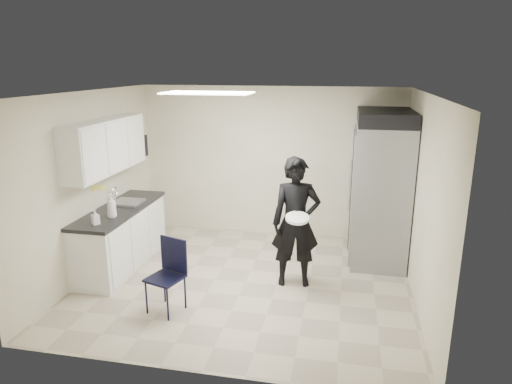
% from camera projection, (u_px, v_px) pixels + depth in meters
% --- Properties ---
extents(floor, '(4.50, 4.50, 0.00)m').
position_uv_depth(floor, '(245.00, 282.00, 6.39)').
color(floor, '#B0A48B').
rests_on(floor, ground).
extents(ceiling, '(4.50, 4.50, 0.00)m').
position_uv_depth(ceiling, '(244.00, 93.00, 5.69)').
color(ceiling, silver).
rests_on(ceiling, back_wall).
extents(back_wall, '(4.50, 0.00, 4.50)m').
position_uv_depth(back_wall, '(270.00, 162.00, 7.93)').
color(back_wall, beige).
rests_on(back_wall, floor).
extents(left_wall, '(0.00, 4.00, 4.00)m').
position_uv_depth(left_wall, '(90.00, 185.00, 6.46)').
color(left_wall, beige).
rests_on(left_wall, floor).
extents(right_wall, '(0.00, 4.00, 4.00)m').
position_uv_depth(right_wall, '(423.00, 203.00, 5.61)').
color(right_wall, beige).
rests_on(right_wall, floor).
extents(ceiling_panel, '(1.20, 0.60, 0.02)m').
position_uv_depth(ceiling_panel, '(208.00, 93.00, 6.19)').
color(ceiling_panel, white).
rests_on(ceiling_panel, ceiling).
extents(lower_counter, '(0.60, 1.90, 0.86)m').
position_uv_depth(lower_counter, '(121.00, 238.00, 6.83)').
color(lower_counter, silver).
rests_on(lower_counter, floor).
extents(countertop, '(0.64, 1.95, 0.05)m').
position_uv_depth(countertop, '(119.00, 209.00, 6.71)').
color(countertop, black).
rests_on(countertop, lower_counter).
extents(sink, '(0.42, 0.40, 0.14)m').
position_uv_depth(sink, '(128.00, 206.00, 6.94)').
color(sink, gray).
rests_on(sink, countertop).
extents(faucet, '(0.02, 0.02, 0.24)m').
position_uv_depth(faucet, '(115.00, 195.00, 6.94)').
color(faucet, silver).
rests_on(faucet, countertop).
extents(upper_cabinets, '(0.35, 1.80, 0.75)m').
position_uv_depth(upper_cabinets, '(105.00, 146.00, 6.48)').
color(upper_cabinets, silver).
rests_on(upper_cabinets, left_wall).
extents(towel_dispenser, '(0.22, 0.30, 0.35)m').
position_uv_depth(towel_dispenser, '(138.00, 146.00, 7.63)').
color(towel_dispenser, black).
rests_on(towel_dispenser, left_wall).
extents(notice_sticker_left, '(0.00, 0.12, 0.07)m').
position_uv_depth(notice_sticker_left, '(95.00, 188.00, 6.58)').
color(notice_sticker_left, yellow).
rests_on(notice_sticker_left, left_wall).
extents(notice_sticker_right, '(0.00, 0.12, 0.07)m').
position_uv_depth(notice_sticker_right, '(102.00, 187.00, 6.78)').
color(notice_sticker_right, yellow).
rests_on(notice_sticker_right, left_wall).
extents(commercial_fridge, '(0.80, 1.35, 2.10)m').
position_uv_depth(commercial_fridge, '(380.00, 193.00, 6.96)').
color(commercial_fridge, gray).
rests_on(commercial_fridge, floor).
extents(fridge_compressor, '(0.80, 1.35, 0.20)m').
position_uv_depth(fridge_compressor, '(386.00, 117.00, 6.65)').
color(fridge_compressor, black).
rests_on(fridge_compressor, commercial_fridge).
extents(folding_chair, '(0.49, 0.49, 0.88)m').
position_uv_depth(folding_chair, '(165.00, 278.00, 5.53)').
color(folding_chair, black).
rests_on(folding_chair, floor).
extents(man_tuxedo, '(0.72, 0.55, 1.78)m').
position_uv_depth(man_tuxedo, '(296.00, 222.00, 6.13)').
color(man_tuxedo, black).
rests_on(man_tuxedo, floor).
extents(bucket_lid, '(0.36, 0.36, 0.04)m').
position_uv_depth(bucket_lid, '(297.00, 218.00, 5.85)').
color(bucket_lid, white).
rests_on(bucket_lid, man_tuxedo).
extents(soap_bottle_a, '(0.15, 0.15, 0.33)m').
position_uv_depth(soap_bottle_a, '(111.00, 206.00, 6.24)').
color(soap_bottle_a, white).
rests_on(soap_bottle_a, countertop).
extents(soap_bottle_b, '(0.12, 0.12, 0.20)m').
position_uv_depth(soap_bottle_b, '(95.00, 217.00, 5.99)').
color(soap_bottle_b, '#A5A5B1').
rests_on(soap_bottle_b, countertop).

